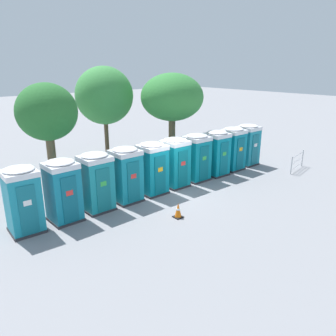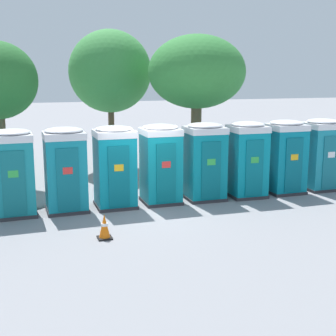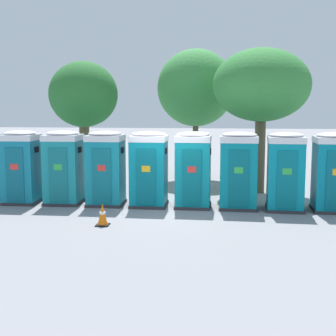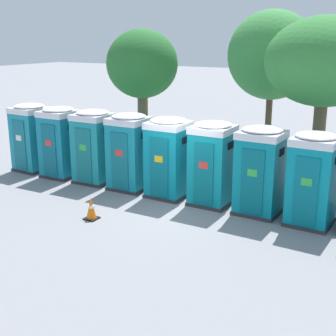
# 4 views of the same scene
# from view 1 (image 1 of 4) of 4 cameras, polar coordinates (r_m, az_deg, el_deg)

# --- Properties ---
(ground_plane) EXTENTS (120.00, 120.00, 0.00)m
(ground_plane) POSITION_cam_1_polar(r_m,az_deg,el_deg) (16.19, 0.49, -4.22)
(ground_plane) COLOR gray
(portapotty_0) EXTENTS (1.23, 1.25, 2.54)m
(portapotty_0) POSITION_cam_1_polar(r_m,az_deg,el_deg) (13.15, -23.95, -5.06)
(portapotty_0) COLOR #2D2D33
(portapotty_0) RESTS_ON ground
(portapotty_1) EXTENTS (1.20, 1.22, 2.54)m
(portapotty_1) POSITION_cam_1_polar(r_m,az_deg,el_deg) (13.53, -17.84, -3.75)
(portapotty_1) COLOR #2D2D33
(portapotty_1) RESTS_ON ground
(portapotty_2) EXTENTS (1.24, 1.22, 2.54)m
(portapotty_2) POSITION_cam_1_polar(r_m,az_deg,el_deg) (14.16, -12.40, -2.34)
(portapotty_2) COLOR #2D2D33
(portapotty_2) RESTS_ON ground
(portapotty_3) EXTENTS (1.23, 1.22, 2.54)m
(portapotty_3) POSITION_cam_1_polar(r_m,az_deg,el_deg) (14.86, -7.33, -1.11)
(portapotty_3) COLOR #2D2D33
(portapotty_3) RESTS_ON ground
(portapotty_4) EXTENTS (1.22, 1.21, 2.54)m
(portapotty_4) POSITION_cam_1_polar(r_m,az_deg,el_deg) (15.67, -2.72, -0.01)
(portapotty_4) COLOR #2D2D33
(portapotty_4) RESTS_ON ground
(portapotty_5) EXTENTS (1.19, 1.21, 2.54)m
(portapotty_5) POSITION_cam_1_polar(r_m,az_deg,el_deg) (16.61, 1.28, 1.03)
(portapotty_5) COLOR #2D2D33
(portapotty_5) RESTS_ON ground
(portapotty_6) EXTENTS (1.26, 1.22, 2.54)m
(portapotty_6) POSITION_cam_1_polar(r_m,az_deg,el_deg) (17.58, 4.98, 1.90)
(portapotty_6) COLOR #2D2D33
(portapotty_6) RESTS_ON ground
(portapotty_7) EXTENTS (1.22, 1.24, 2.54)m
(portapotty_7) POSITION_cam_1_polar(r_m,az_deg,el_deg) (18.58, 8.45, 2.63)
(portapotty_7) COLOR #2D2D33
(portapotty_7) RESTS_ON ground
(portapotty_8) EXTENTS (1.23, 1.21, 2.54)m
(portapotty_8) POSITION_cam_1_polar(r_m,az_deg,el_deg) (19.74, 11.20, 3.36)
(portapotty_8) COLOR #2D2D33
(portapotty_8) RESTS_ON ground
(portapotty_9) EXTENTS (1.20, 1.21, 2.54)m
(portapotty_9) POSITION_cam_1_polar(r_m,az_deg,el_deg) (20.93, 13.69, 4.00)
(portapotty_9) COLOR #2D2D33
(portapotty_9) RESTS_ON ground
(street_tree_0) EXTENTS (2.86, 2.86, 5.23)m
(street_tree_0) POSITION_cam_1_polar(r_m,az_deg,el_deg) (16.75, -20.32, 8.96)
(street_tree_0) COLOR brown
(street_tree_0) RESTS_ON ground
(street_tree_1) EXTENTS (3.73, 3.73, 5.58)m
(street_tree_1) POSITION_cam_1_polar(r_m,az_deg,el_deg) (19.83, 0.71, 12.15)
(street_tree_1) COLOR brown
(street_tree_1) RESTS_ON ground
(street_tree_2) EXTENTS (3.52, 3.52, 5.96)m
(street_tree_2) POSITION_cam_1_polar(r_m,az_deg,el_deg) (20.84, -11.03, 12.25)
(street_tree_2) COLOR brown
(street_tree_2) RESTS_ON ground
(traffic_cone) EXTENTS (0.36, 0.36, 0.64)m
(traffic_cone) POSITION_cam_1_polar(r_m,az_deg,el_deg) (13.49, 1.78, -7.39)
(traffic_cone) COLOR black
(traffic_cone) RESTS_ON ground
(event_barrier) EXTENTS (2.02, 0.44, 1.05)m
(event_barrier) POSITION_cam_1_polar(r_m,az_deg,el_deg) (20.84, 21.59, 1.16)
(event_barrier) COLOR #B7B7BC
(event_barrier) RESTS_ON ground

